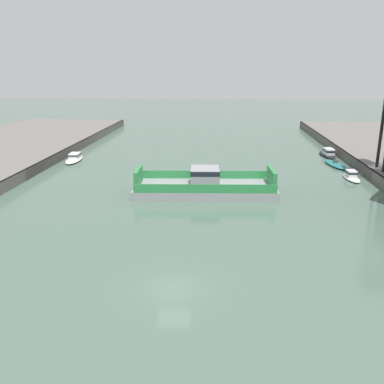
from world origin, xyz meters
TOP-DOWN VIEW (x-y plane):
  - ground_plane at (0.00, 0.00)m, footprint 400.00×400.00m
  - chain_ferry at (1.22, 24.51)m, footprint 18.65×8.15m
  - moored_boat_near_left at (22.48, 42.18)m, footprint 3.18×7.76m
  - moored_boat_near_right at (22.52, 33.35)m, footprint 2.06×5.21m
  - moored_boat_mid_left at (-22.76, 42.92)m, footprint 3.06×7.72m
  - moored_boat_far_left at (23.03, 49.77)m, footprint 2.70×7.40m

SIDE VIEW (x-z plane):
  - ground_plane at x=0.00m, z-range 0.00..0.00m
  - moored_boat_near_left at x=22.48m, z-range -0.24..0.76m
  - moored_boat_mid_left at x=-22.76m, z-range -0.17..1.11m
  - moored_boat_near_right at x=22.52m, z-range -0.16..1.13m
  - moored_boat_far_left at x=23.03m, z-range -0.20..1.39m
  - chain_ferry at x=1.22m, z-range -0.65..2.76m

